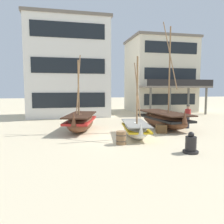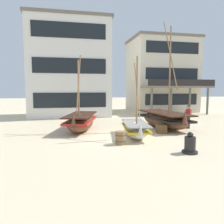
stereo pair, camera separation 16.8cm
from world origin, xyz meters
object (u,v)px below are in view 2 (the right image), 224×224
Objects in this scene: wooden_barrel at (120,138)px; harbor_building_main at (69,68)px; fisherman_by_hull at (188,117)px; harbor_building_annex at (161,75)px; fishing_boat_far_right at (81,122)px; cargo_crate at (161,129)px; fishing_boat_centre_large at (164,119)px; capstan_winch at (190,145)px; fishing_boat_near_left at (135,129)px.

wooden_barrel is 0.07× the size of harbor_building_main.
fisherman_by_hull is 13.83m from harbor_building_annex.
harbor_building_main is 12.24m from harbor_building_annex.
harbor_building_annex is (11.88, 2.92, -0.43)m from harbor_building_main.
harbor_building_main reaches higher than wooden_barrel.
wooden_barrel is (1.76, -4.25, -0.30)m from fishing_boat_far_right.
cargo_crate is (-2.65, -1.18, -0.56)m from fisherman_by_hull.
fishing_boat_centre_large is 0.76× the size of harbor_building_main.
fishing_boat_far_right is 0.51× the size of harbor_building_main.
fishing_boat_far_right is 0.56× the size of harbor_building_annex.
harbor_building_annex is at bearing 46.80° from fishing_boat_far_right.
fishing_boat_centre_large is 4.60× the size of fisherman_by_hull.
harbor_building_main is (-0.50, 9.19, 4.45)m from fishing_boat_far_right.
harbor_building_main is (-4.95, 15.63, 4.71)m from capstan_winch.
cargo_crate is (5.15, -1.86, -0.37)m from fishing_boat_far_right.
harbor_building_main is at bearing 130.04° from fisherman_by_hull.
harbor_building_annex is at bearing 74.40° from fisherman_by_hull.
wooden_barrel is (-4.37, -4.12, -0.32)m from fishing_boat_centre_large.
capstan_winch is (4.45, -6.44, -0.27)m from fishing_boat_far_right.
cargo_crate is (-0.98, -1.72, -0.40)m from fishing_boat_centre_large.
fishing_boat_near_left is 0.51× the size of harbor_building_annex.
fishing_boat_centre_large is 6.01m from wooden_barrel.
harbor_building_annex is at bearing 13.81° from harbor_building_main.
wooden_barrel is (-2.69, 2.18, -0.03)m from capstan_winch.
fishing_boat_centre_large reaches higher than fisherman_by_hull.
cargo_crate is 0.07× the size of harbor_building_annex.
fishing_boat_near_left is at bearing -157.84° from fisherman_by_hull.
harbor_building_annex reaches higher than fishing_boat_near_left.
fishing_boat_centre_large reaches higher than cargo_crate.
fishing_boat_far_right reaches higher than fisherman_by_hull.
harbor_building_main is (-8.30, 9.88, 4.26)m from fisherman_by_hull.
capstan_winch is at bearing -70.73° from fishing_boat_near_left.
fishing_boat_centre_large is 12.27m from harbor_building_main.
wooden_barrel is at bearing -120.44° from harbor_building_annex.
fishing_boat_far_right is at bearing 124.67° from capstan_winch.
fishing_boat_far_right is 5.49m from cargo_crate.
fishing_boat_far_right reaches higher than capstan_winch.
fisherman_by_hull is at bearing 30.56° from wooden_barrel.
cargo_crate is at bearing 35.21° from wooden_barrel.
fishing_boat_far_right is 7.92× the size of cargo_crate.
harbor_building_annex is at bearing 66.82° from fishing_boat_centre_large.
harbor_building_annex is at bearing 69.53° from capstan_winch.
capstan_winch reaches higher than wooden_barrel.
fishing_boat_near_left is 17.38m from harbor_building_annex.
fisherman_by_hull is at bearing 22.16° from fishing_boat_near_left.
wooden_barrel is at bearing -67.50° from fishing_boat_far_right.
fisherman_by_hull is (4.69, 1.91, 0.34)m from fishing_boat_near_left.
capstan_winch is (-1.68, -6.30, -0.29)m from fishing_boat_centre_large.
wooden_barrel is at bearing -144.79° from cargo_crate.
fishing_boat_far_right is (-3.11, 2.60, 0.15)m from fishing_boat_near_left.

